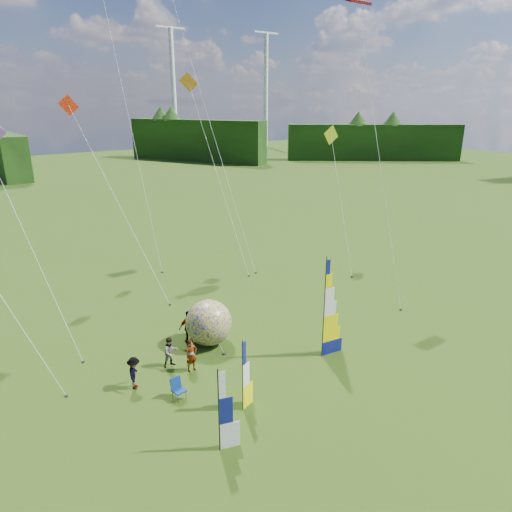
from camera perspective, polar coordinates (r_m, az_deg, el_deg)
ground at (r=21.79m, az=8.76°, el=-16.12°), size 220.00×220.00×0.00m
treeline_ring at (r=19.79m, az=9.33°, el=-6.56°), size 210.00×210.00×8.00m
turbine_left at (r=135.70m, az=1.24°, el=19.85°), size 8.00×1.20×30.00m
turbine_right at (r=128.21m, az=-10.25°, el=19.64°), size 8.00×1.20×30.00m
feather_banner_main at (r=22.95m, az=8.51°, el=-6.67°), size 1.40×0.32×5.21m
side_banner_left at (r=19.44m, az=-1.68°, el=-14.92°), size 0.89×0.38×3.20m
side_banner_far at (r=17.53m, az=-4.66°, el=-18.90°), size 0.98×0.39×3.37m
bol_inflatable at (r=24.62m, az=-5.92°, el=-8.28°), size 3.21×3.21×2.47m
spectator_a at (r=22.60m, az=-8.09°, el=-12.19°), size 0.63×0.43×1.66m
spectator_b at (r=23.13m, az=-10.63°, el=-11.71°), size 0.75×0.37×1.55m
spectator_c at (r=21.91m, az=-14.98°, el=-13.94°), size 0.80×1.06×1.55m
spectator_d at (r=24.98m, az=-8.37°, el=-8.77°), size 1.14×0.64×1.84m
camp_chair at (r=20.96m, az=-9.61°, el=-16.10°), size 0.63×0.63×0.98m
kite_whale at (r=37.15m, az=-5.62°, el=16.78°), size 5.32×14.83×22.32m
kite_rainbow_delta at (r=25.68m, az=-26.82°, el=3.75°), size 6.94×11.93×13.23m
kite_parafoil at (r=30.53m, az=15.24°, el=13.99°), size 8.00×11.93×20.36m
small_kite_red at (r=31.07m, az=-16.92°, el=7.31°), size 5.95×10.97×13.29m
small_kite_orange at (r=35.89m, az=-4.84°, el=10.97°), size 7.39×11.66×15.13m
small_kite_yellow at (r=35.88m, az=10.66°, el=7.50°), size 5.56×8.35×11.15m
small_kite_green at (r=37.98m, az=-15.40°, el=15.86°), size 3.51×12.07×21.78m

